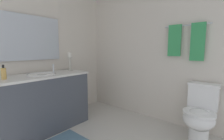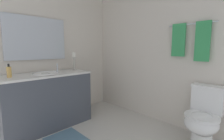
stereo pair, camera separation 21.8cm
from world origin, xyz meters
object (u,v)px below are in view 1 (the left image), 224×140
Objects in this scene: sink_basin at (42,77)px; towel_near_vanity at (175,41)px; soap_bottle at (4,73)px; mirror at (31,38)px; towel_center at (198,42)px; towel_bar at (187,25)px; vanity_cabinet at (43,102)px; toilet at (200,114)px; candle_holder_tall at (70,61)px.

sink_basin is 2.05m from towel_near_vanity.
soap_bottle is at bearing -127.21° from towel_near_vanity.
mirror is 2.45m from towel_center.
soap_bottle is 0.28× the size of towel_bar.
mirror is at bearing -179.80° from sink_basin.
mirror is at bearing -143.27° from towel_bar.
toilet is at bearing 32.04° from vanity_cabinet.
mirror is at bearing -112.70° from candle_holder_tall.
toilet is 1.60× the size of towel_near_vanity.
towel_near_vanity reaches higher than sink_basin.
vanity_cabinet is at bearing -141.77° from towel_center.
towel_bar is (1.59, 1.39, 0.75)m from sink_basin.
candle_holder_tall is (0.22, 0.54, -0.37)m from mirror.
towel_bar is 0.27m from towel_near_vanity.
towel_bar reaches higher than candle_holder_tall.
toilet is at bearing 32.01° from sink_basin.
soap_bottle is at bearing -57.69° from mirror.
toilet is at bearing -38.01° from towel_bar.
vanity_cabinet is 2.21m from toilet.
towel_bar is (-0.28, 0.22, 1.19)m from toilet.
towel_center is (-0.13, 0.20, 0.95)m from toilet.
toilet is 1.19× the size of towel_bar.
sink_basin is at bearing -141.79° from towel_center.
towel_bar is at bearing 141.99° from toilet.
vanity_cabinet is at bearing 92.68° from soap_bottle.
towel_bar is at bearing 27.55° from candle_holder_tall.
towel_near_vanity is at bearing 43.87° from sink_basin.
towel_near_vanity is (-0.16, -0.02, -0.21)m from towel_bar.
towel_near_vanity and towel_center have the same top height.
mirror is 3.03× the size of candle_holder_tall.
sink_basin is at bearing -138.75° from towel_bar.
candle_holder_tall is 0.41× the size of toilet.
towel_center reaches higher than vanity_cabinet.
sink_basin is 0.58m from candle_holder_tall.
soap_bottle is at bearing -87.32° from vanity_cabinet.
soap_bottle is at bearing -132.92° from towel_center.
sink_basin is at bearing -147.99° from toilet.
sink_basin is at bearing 0.20° from mirror.
soap_bottle is at bearing -85.60° from candle_holder_tall.
candle_holder_tall is at bearing -155.02° from towel_center.
mirror is (-0.28, 0.00, 0.96)m from vanity_cabinet.
sink_basin is 0.86× the size of towel_near_vanity.
towel_center is at bearing 121.71° from toilet.
vanity_cabinet is at bearing -84.09° from candle_holder_tall.
candle_holder_tall reaches higher than vanity_cabinet.
mirror is 0.73m from soap_bottle.
mirror reaches higher than vanity_cabinet.
soap_bottle is at bearing -129.91° from towel_bar.
towel_near_vanity is (1.43, 1.38, 0.92)m from vanity_cabinet.
mirror is 1.26× the size of toilet.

